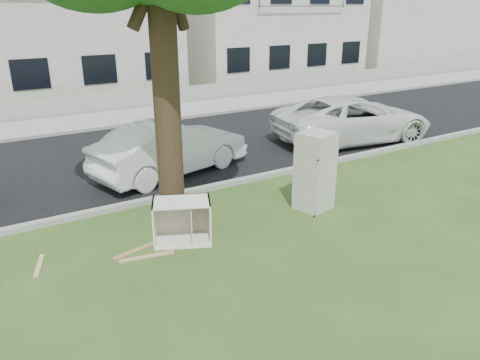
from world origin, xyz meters
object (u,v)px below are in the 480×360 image
car_right (353,119)px  fridge (315,171)px  car_center (171,148)px  cabinet (182,221)px

car_right → fridge: bearing=137.0°
fridge → car_right: bearing=22.2°
car_center → car_right: (6.29, -0.11, 0.03)m
cabinet → car_center: 3.85m
fridge → car_center: (-1.78, 3.66, -0.16)m
fridge → cabinet: (-3.11, 0.06, -0.44)m
cabinet → car_center: bearing=93.4°
fridge → car_right: fridge is taller
fridge → car_center: fridge is taller
fridge → car_right: (4.51, 3.55, -0.13)m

